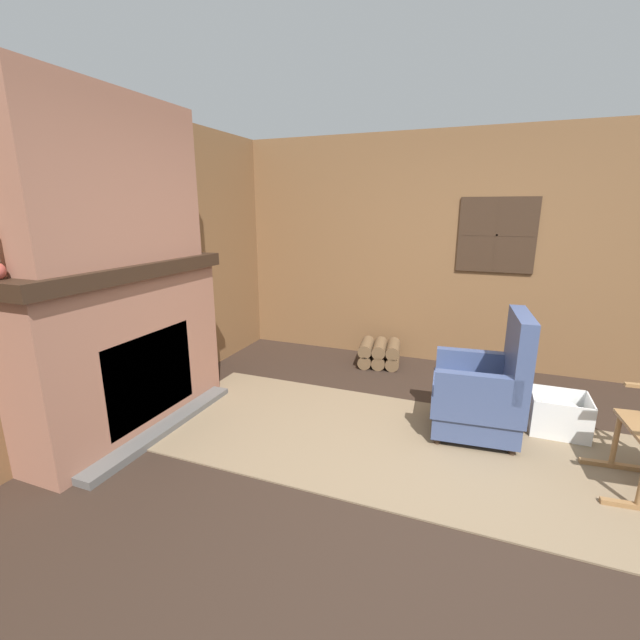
# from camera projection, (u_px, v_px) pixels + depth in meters

# --- Properties ---
(ground_plane) EXTENTS (14.00, 14.00, 0.00)m
(ground_plane) POSITION_uv_depth(u_px,v_px,m) (411.00, 487.00, 2.82)
(ground_plane) COLOR #2D2119
(wood_panel_wall_left) EXTENTS (0.06, 5.70, 2.61)m
(wood_panel_wall_left) POSITION_uv_depth(u_px,v_px,m) (94.00, 270.00, 3.40)
(wood_panel_wall_left) COLOR brown
(wood_panel_wall_left) RESTS_ON ground
(wood_panel_wall_back) EXTENTS (5.70, 0.09, 2.61)m
(wood_panel_wall_back) POSITION_uv_depth(u_px,v_px,m) (457.00, 252.00, 4.81)
(wood_panel_wall_back) COLOR brown
(wood_panel_wall_back) RESTS_ON ground
(fireplace_hearth) EXTENTS (0.66, 1.89, 1.37)m
(fireplace_hearth) POSITION_uv_depth(u_px,v_px,m) (129.00, 348.00, 3.47)
(fireplace_hearth) COLOR #93604C
(fireplace_hearth) RESTS_ON ground
(chimney_breast) EXTENTS (0.39, 1.58, 1.22)m
(chimney_breast) POSITION_uv_depth(u_px,v_px,m) (108.00, 180.00, 3.14)
(chimney_breast) COLOR #93604C
(chimney_breast) RESTS_ON fireplace_hearth
(area_rug) EXTENTS (3.94, 1.60, 0.01)m
(area_rug) POSITION_uv_depth(u_px,v_px,m) (394.00, 442.00, 3.35)
(area_rug) COLOR #7A664C
(area_rug) RESTS_ON ground
(armchair) EXTENTS (0.72, 0.70, 1.03)m
(armchair) POSITION_uv_depth(u_px,v_px,m) (483.00, 393.00, 3.39)
(armchair) COLOR #3D4C75
(armchair) RESTS_ON ground
(firewood_stack) EXTENTS (0.53, 0.50, 0.28)m
(firewood_stack) POSITION_uv_depth(u_px,v_px,m) (380.00, 353.00, 5.00)
(firewood_stack) COLOR brown
(firewood_stack) RESTS_ON ground
(laundry_basket) EXTENTS (0.43, 0.38, 0.32)m
(laundry_basket) POSITION_uv_depth(u_px,v_px,m) (559.00, 414.00, 3.48)
(laundry_basket) COLOR white
(laundry_basket) RESTS_ON ground
(storage_case) EXTENTS (0.17, 0.24, 0.13)m
(storage_case) POSITION_uv_depth(u_px,v_px,m) (165.00, 248.00, 3.83)
(storage_case) COLOR black
(storage_case) RESTS_ON fireplace_hearth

